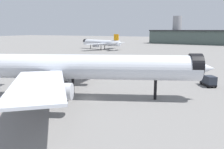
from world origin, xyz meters
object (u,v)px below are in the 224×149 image
at_px(baggage_tug_wing, 34,71).
at_px(airliner_far_taxiway, 101,43).
at_px(service_truck_front, 209,80).
at_px(traffic_cone_wingtip, 91,71).
at_px(airliner_near_gate, 79,67).

bearing_deg(baggage_tug_wing, airliner_far_taxiway, 9.56).
relative_size(service_truck_front, traffic_cone_wingtip, 10.42).
height_order(airliner_near_gate, service_truck_front, airliner_near_gate).
bearing_deg(baggage_tug_wing, traffic_cone_wingtip, -60.29).
distance_m(airliner_near_gate, airliner_far_taxiway, 130.13).
distance_m(airliner_near_gate, service_truck_front, 36.36).
xyz_separation_m(airliner_far_taxiway, service_truck_front, (81.95, -93.33, -3.71)).
xyz_separation_m(airliner_near_gate, service_truck_front, (26.44, 24.35, -5.49)).
xyz_separation_m(service_truck_front, traffic_cone_wingtip, (-40.82, 5.59, -1.31)).
relative_size(airliner_near_gate, baggage_tug_wing, 17.34).
distance_m(service_truck_front, baggage_tug_wing, 58.08).
height_order(baggage_tug_wing, traffic_cone_wingtip, baggage_tug_wing).
bearing_deg(airliner_near_gate, traffic_cone_wingtip, 95.10).
height_order(airliner_far_taxiway, baggage_tug_wing, airliner_far_taxiway).
relative_size(airliner_near_gate, traffic_cone_wingtip, 100.95).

